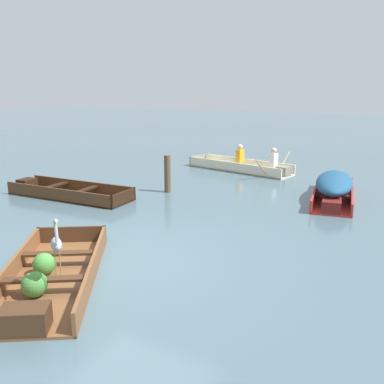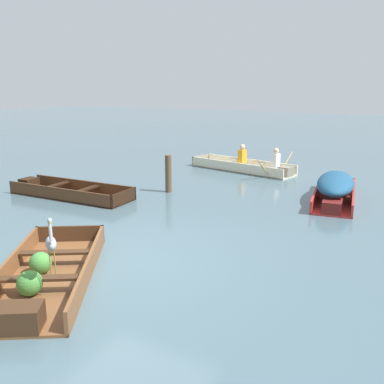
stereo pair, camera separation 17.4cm
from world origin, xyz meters
name	(u,v)px [view 1 (the left image)]	position (x,y,z in m)	size (l,w,h in m)	color
ground_plane	(128,260)	(0.00, 0.00, 0.00)	(80.00, 80.00, 0.00)	#47606B
dinghy_wooden_brown_foreground	(48,278)	(-0.46, -1.32, 0.13)	(2.78, 3.32, 0.39)	brown
skiff_dark_varnish_near_moored	(66,192)	(-4.04, 2.65, 0.11)	(3.49, 1.15, 0.34)	#4C2D19
skiff_red_mid_moored	(334,186)	(2.26, 5.64, 0.38)	(1.38, 3.08, 0.69)	#AD2D28
rowboat_cream_with_crew	(245,166)	(-1.15, 8.11, 0.18)	(3.83, 2.17, 0.91)	beige
heron_on_dinghy	(56,243)	(0.07, -1.60, 0.86)	(0.41, 0.34, 0.84)	olive
mooring_post	(167,174)	(-1.92, 4.34, 0.51)	(0.18, 0.18, 1.02)	brown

